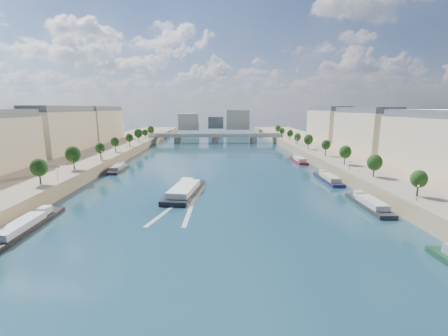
{
  "coord_description": "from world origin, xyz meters",
  "views": [
    {
      "loc": [
        0.34,
        -28.34,
        28.75
      ],
      "look_at": [
        3.48,
        90.47,
        5.0
      ],
      "focal_mm": 24.0,
      "sensor_mm": 36.0,
      "label": 1
    }
  ],
  "objects": [
    {
      "name": "ground",
      "position": [
        0.0,
        100.0,
        0.0
      ],
      "size": [
        700.0,
        700.0,
        0.0
      ],
      "primitive_type": "plane",
      "color": "#0E2D3D",
      "rests_on": "ground"
    },
    {
      "name": "skyline",
      "position": [
        3.19,
        319.52,
        14.66
      ],
      "size": [
        79.0,
        42.0,
        22.0
      ],
      "color": "beige",
      "rests_on": "ground"
    },
    {
      "name": "quay_right",
      "position": [
        72.0,
        100.0,
        2.5
      ],
      "size": [
        44.0,
        520.0,
        5.0
      ],
      "primitive_type": "cube",
      "color": "#9E8460",
      "rests_on": "ground"
    },
    {
      "name": "tour_barge",
      "position": [
        -10.48,
        70.53,
        1.13
      ],
      "size": [
        12.92,
        30.2,
        3.97
      ],
      "rotation": [
        0.0,
        0.0,
        -0.16
      ],
      "color": "black",
      "rests_on": "ground"
    },
    {
      "name": "wake",
      "position": [
        -10.48,
        53.96,
        0.02
      ],
      "size": [
        11.7,
        26.03,
        0.04
      ],
      "color": "silver",
      "rests_on": "ground"
    },
    {
      "name": "lamps_right",
      "position": [
        52.5,
        105.0,
        7.78
      ],
      "size": [
        0.36,
        200.36,
        4.28
      ],
      "color": "black",
      "rests_on": "ground"
    },
    {
      "name": "buildings_right",
      "position": [
        85.0,
        112.0,
        16.45
      ],
      "size": [
        16.0,
        226.0,
        23.2
      ],
      "color": "beige",
      "rests_on": "ground"
    },
    {
      "name": "buildings_left",
      "position": [
        -85.0,
        112.0,
        16.45
      ],
      "size": [
        16.0,
        226.0,
        23.2
      ],
      "color": "beige",
      "rests_on": "ground"
    },
    {
      "name": "pave_right",
      "position": [
        57.0,
        100.0,
        5.05
      ],
      "size": [
        14.0,
        520.0,
        0.1
      ],
      "primitive_type": "cube",
      "color": "gray",
      "rests_on": "quay_right"
    },
    {
      "name": "pave_left",
      "position": [
        -57.0,
        100.0,
        5.05
      ],
      "size": [
        14.0,
        520.0,
        0.1
      ],
      "primitive_type": "cube",
      "color": "gray",
      "rests_on": "quay_left"
    },
    {
      "name": "lamps_left",
      "position": [
        -52.5,
        90.0,
        7.78
      ],
      "size": [
        0.36,
        200.36,
        4.28
      ],
      "color": "black",
      "rests_on": "ground"
    },
    {
      "name": "bridge",
      "position": [
        0.0,
        224.47,
        5.08
      ],
      "size": [
        112.0,
        12.0,
        8.15
      ],
      "color": "#C1B79E",
      "rests_on": "ground"
    },
    {
      "name": "trees_right",
      "position": [
        55.0,
        110.0,
        10.48
      ],
      "size": [
        4.8,
        268.8,
        8.26
      ],
      "color": "#382B1E",
      "rests_on": "ground"
    },
    {
      "name": "quay_left",
      "position": [
        -72.0,
        100.0,
        2.5
      ],
      "size": [
        44.0,
        520.0,
        5.0
      ],
      "primitive_type": "cube",
      "color": "#9E8460",
      "rests_on": "ground"
    },
    {
      "name": "trees_left",
      "position": [
        -55.0,
        102.0,
        10.48
      ],
      "size": [
        4.8,
        268.8,
        8.26
      ],
      "color": "#382B1E",
      "rests_on": "ground"
    },
    {
      "name": "moored_barges_right",
      "position": [
        45.5,
        55.61,
        0.84
      ],
      "size": [
        5.0,
        163.67,
        3.6
      ],
      "color": "black",
      "rests_on": "ground"
    }
  ]
}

